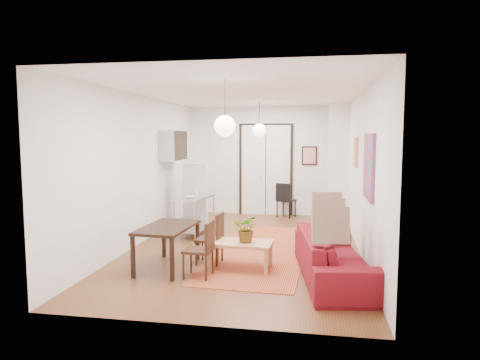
% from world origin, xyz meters
% --- Properties ---
extents(floor, '(7.00, 7.00, 0.00)m').
position_xyz_m(floor, '(0.00, 0.00, 0.00)').
color(floor, brown).
rests_on(floor, ground).
extents(ceiling, '(4.20, 7.00, 0.02)m').
position_xyz_m(ceiling, '(0.00, 0.00, 2.90)').
color(ceiling, white).
rests_on(ceiling, wall_back).
extents(wall_back, '(4.20, 0.02, 2.90)m').
position_xyz_m(wall_back, '(0.00, 3.50, 1.45)').
color(wall_back, white).
rests_on(wall_back, floor).
extents(wall_front, '(4.20, 0.02, 2.90)m').
position_xyz_m(wall_front, '(0.00, -3.50, 1.45)').
color(wall_front, white).
rests_on(wall_front, floor).
extents(wall_left, '(0.02, 7.00, 2.90)m').
position_xyz_m(wall_left, '(-2.10, 0.00, 1.45)').
color(wall_left, white).
rests_on(wall_left, floor).
extents(wall_right, '(0.02, 7.00, 2.90)m').
position_xyz_m(wall_right, '(2.10, 0.00, 1.45)').
color(wall_right, white).
rests_on(wall_right, floor).
extents(double_doors, '(1.44, 0.06, 2.50)m').
position_xyz_m(double_doors, '(0.00, 3.46, 1.20)').
color(double_doors, white).
rests_on(double_doors, wall_back).
extents(stub_partition, '(0.50, 0.10, 2.90)m').
position_xyz_m(stub_partition, '(1.85, 2.55, 1.45)').
color(stub_partition, white).
rests_on(stub_partition, floor).
extents(wall_cabinet, '(0.35, 1.00, 0.70)m').
position_xyz_m(wall_cabinet, '(-1.92, 1.50, 1.90)').
color(wall_cabinet, silver).
rests_on(wall_cabinet, wall_left).
extents(painting_popart, '(0.05, 1.00, 1.00)m').
position_xyz_m(painting_popart, '(2.08, -1.25, 1.65)').
color(painting_popart, red).
rests_on(painting_popart, wall_right).
extents(painting_abstract, '(0.05, 0.50, 0.60)m').
position_xyz_m(painting_abstract, '(2.08, 0.80, 1.80)').
color(painting_abstract, '#EDDFC6').
rests_on(painting_abstract, wall_right).
extents(poster_back, '(0.40, 0.03, 0.50)m').
position_xyz_m(poster_back, '(1.15, 3.47, 1.60)').
color(poster_back, red).
rests_on(poster_back, wall_back).
extents(print_left, '(0.03, 0.44, 0.54)m').
position_xyz_m(print_left, '(-2.07, 2.00, 1.95)').
color(print_left, '#97693F').
rests_on(print_left, wall_left).
extents(pendant_back, '(0.30, 0.30, 0.80)m').
position_xyz_m(pendant_back, '(0.00, 2.00, 2.25)').
color(pendant_back, white).
rests_on(pendant_back, ceiling).
extents(pendant_front, '(0.30, 0.30, 0.80)m').
position_xyz_m(pendant_front, '(0.00, -2.00, 2.25)').
color(pendant_front, white).
rests_on(pendant_front, ceiling).
extents(kilim_rug, '(1.79, 4.32, 0.01)m').
position_xyz_m(kilim_rug, '(0.32, -0.26, 0.01)').
color(kilim_rug, '#BC5B2F').
rests_on(kilim_rug, floor).
extents(sofa, '(1.24, 2.47, 0.69)m').
position_xyz_m(sofa, '(1.57, -1.65, 0.34)').
color(sofa, maroon).
rests_on(sofa, floor).
extents(coffee_table, '(1.03, 0.61, 0.45)m').
position_xyz_m(coffee_table, '(0.13, -1.42, 0.39)').
color(coffee_table, tan).
rests_on(coffee_table, floor).
extents(potted_plant, '(0.41, 0.36, 0.43)m').
position_xyz_m(potted_plant, '(0.23, -1.42, 0.66)').
color(potted_plant, '#316E32').
rests_on(potted_plant, coffee_table).
extents(kitchen_counter, '(0.70, 1.16, 0.84)m').
position_xyz_m(kitchen_counter, '(-1.23, 0.74, 0.53)').
color(kitchen_counter, silver).
rests_on(kitchen_counter, floor).
extents(bowl, '(0.25, 0.25, 0.05)m').
position_xyz_m(bowl, '(-1.23, 0.44, 0.87)').
color(bowl, silver).
rests_on(bowl, kitchen_counter).
extents(soap_bottle, '(0.10, 0.10, 0.17)m').
position_xyz_m(soap_bottle, '(-1.28, 0.99, 0.93)').
color(soap_bottle, teal).
rests_on(soap_bottle, kitchen_counter).
extents(fridge, '(0.59, 0.59, 1.49)m').
position_xyz_m(fridge, '(-1.45, 1.65, 0.74)').
color(fridge, silver).
rests_on(fridge, floor).
extents(dining_table, '(0.79, 1.28, 0.69)m').
position_xyz_m(dining_table, '(-1.04, -1.55, 0.61)').
color(dining_table, black).
rests_on(dining_table, floor).
extents(dining_chair_near, '(0.43, 0.59, 0.85)m').
position_xyz_m(dining_chair_near, '(-0.44, -1.11, 0.49)').
color(dining_chair_near, '#392212').
rests_on(dining_chair_near, floor).
extents(dining_chair_far, '(0.43, 0.59, 0.85)m').
position_xyz_m(dining_chair_far, '(-0.44, -1.81, 0.49)').
color(dining_chair_far, '#392212').
rests_on(dining_chair_far, floor).
extents(black_side_chair, '(0.54, 0.55, 0.90)m').
position_xyz_m(black_side_chair, '(0.58, 3.24, 0.53)').
color(black_side_chair, black).
rests_on(black_side_chair, floor).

